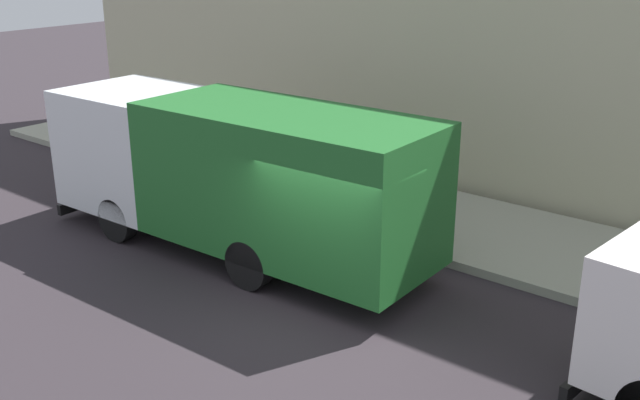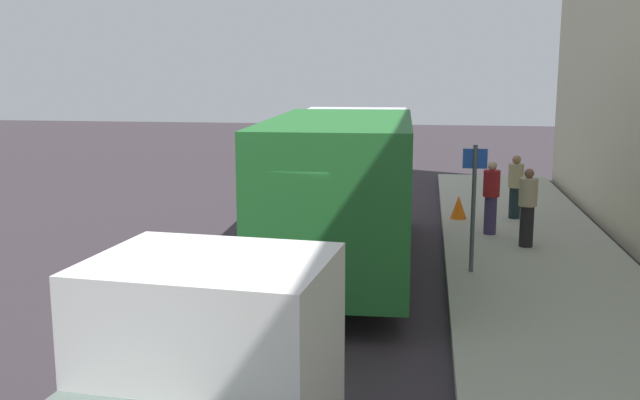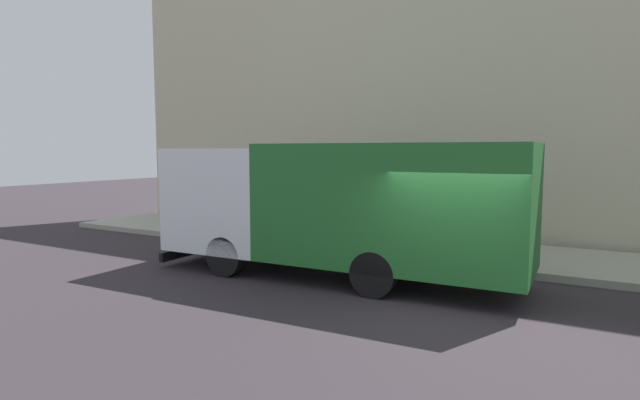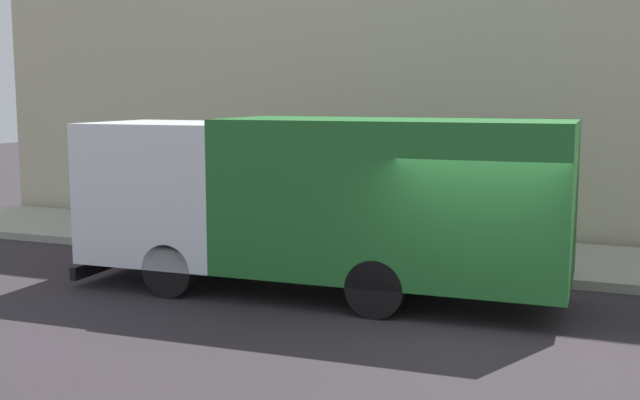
{
  "view_description": "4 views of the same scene",
  "coord_description": "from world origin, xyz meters",
  "px_view_note": "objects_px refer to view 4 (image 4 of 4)",
  "views": [
    {
      "loc": [
        -8.6,
        -7.0,
        6.03
      ],
      "look_at": [
        1.58,
        1.23,
        1.32
      ],
      "focal_mm": 41.76,
      "sensor_mm": 36.0,
      "label": 1
    },
    {
      "loc": [
        2.58,
        -10.96,
        3.91
      ],
      "look_at": [
        0.72,
        1.64,
        1.58
      ],
      "focal_mm": 40.83,
      "sensor_mm": 36.0,
      "label": 2
    },
    {
      "loc": [
        -9.07,
        -2.36,
        2.9
      ],
      "look_at": [
        0.73,
        3.21,
        1.8
      ],
      "focal_mm": 28.59,
      "sensor_mm": 36.0,
      "label": 3
    },
    {
      "loc": [
        -11.23,
        -2.04,
        3.43
      ],
      "look_at": [
        0.9,
        2.88,
        1.67
      ],
      "focal_mm": 43.85,
      "sensor_mm": 36.0,
      "label": 4
    }
  ],
  "objects_px": {
    "street_sign_post": "(392,190)",
    "pedestrian_walking": "(317,203)",
    "traffic_cone_orange": "(179,230)",
    "pedestrian_third": "(259,204)",
    "large_utility_truck": "(319,196)",
    "pedestrian_standing": "(202,198)"
  },
  "relations": [
    {
      "from": "street_sign_post",
      "to": "pedestrian_walking",
      "type": "bearing_deg",
      "value": 59.37
    },
    {
      "from": "traffic_cone_orange",
      "to": "street_sign_post",
      "type": "distance_m",
      "value": 5.0
    },
    {
      "from": "pedestrian_third",
      "to": "large_utility_truck",
      "type": "bearing_deg",
      "value": 148.62
    },
    {
      "from": "large_utility_truck",
      "to": "pedestrian_third",
      "type": "distance_m",
      "value": 4.05
    },
    {
      "from": "pedestrian_walking",
      "to": "traffic_cone_orange",
      "type": "height_order",
      "value": "pedestrian_walking"
    },
    {
      "from": "large_utility_truck",
      "to": "pedestrian_third",
      "type": "xyz_separation_m",
      "value": [
        3.0,
        2.63,
        -0.66
      ]
    },
    {
      "from": "large_utility_truck",
      "to": "pedestrian_standing",
      "type": "relative_size",
      "value": 5.38
    },
    {
      "from": "pedestrian_walking",
      "to": "pedestrian_standing",
      "type": "height_order",
      "value": "pedestrian_walking"
    },
    {
      "from": "pedestrian_walking",
      "to": "street_sign_post",
      "type": "height_order",
      "value": "street_sign_post"
    },
    {
      "from": "pedestrian_standing",
      "to": "pedestrian_walking",
      "type": "bearing_deg",
      "value": -97.71
    },
    {
      "from": "pedestrian_third",
      "to": "street_sign_post",
      "type": "bearing_deg",
      "value": -173.14
    },
    {
      "from": "traffic_cone_orange",
      "to": "street_sign_post",
      "type": "height_order",
      "value": "street_sign_post"
    },
    {
      "from": "pedestrian_standing",
      "to": "traffic_cone_orange",
      "type": "xyz_separation_m",
      "value": [
        -1.39,
        -0.23,
        -0.54
      ]
    },
    {
      "from": "pedestrian_third",
      "to": "street_sign_post",
      "type": "distance_m",
      "value": 3.31
    },
    {
      "from": "pedestrian_standing",
      "to": "large_utility_truck",
      "type": "bearing_deg",
      "value": -135.69
    },
    {
      "from": "pedestrian_third",
      "to": "pedestrian_walking",
      "type": "bearing_deg",
      "value": -131.56
    },
    {
      "from": "traffic_cone_orange",
      "to": "pedestrian_standing",
      "type": "bearing_deg",
      "value": 9.21
    },
    {
      "from": "pedestrian_walking",
      "to": "pedestrian_third",
      "type": "xyz_separation_m",
      "value": [
        -0.66,
        1.1,
        0.01
      ]
    },
    {
      "from": "pedestrian_standing",
      "to": "traffic_cone_orange",
      "type": "relative_size",
      "value": 2.73
    },
    {
      "from": "pedestrian_walking",
      "to": "pedestrian_third",
      "type": "bearing_deg",
      "value": -39.91
    },
    {
      "from": "pedestrian_walking",
      "to": "pedestrian_standing",
      "type": "relative_size",
      "value": 1.04
    },
    {
      "from": "pedestrian_standing",
      "to": "street_sign_post",
      "type": "bearing_deg",
      "value": -110.77
    }
  ]
}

